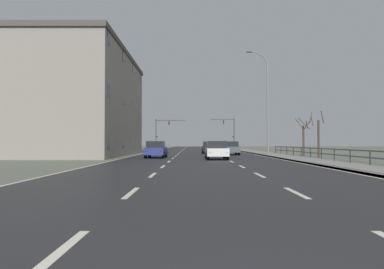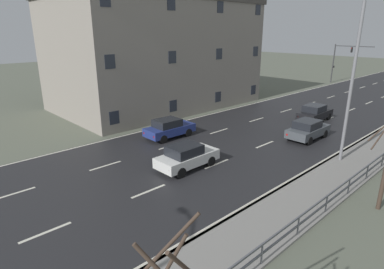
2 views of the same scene
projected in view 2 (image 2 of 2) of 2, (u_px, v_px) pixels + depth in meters
ground_plane at (319, 111)px, 34.75m from camera, size 160.00×160.00×0.12m
road_asphalt_strip at (361, 96)px, 42.55m from camera, size 14.00×120.00×0.03m
guardrail at (262, 250)px, 11.55m from camera, size 0.07×36.24×1.00m
street_lamp_midground at (351, 76)px, 19.57m from camera, size 2.37×0.24×11.40m
traffic_signal_left at (341, 57)px, 51.34m from camera, size 5.93×0.36×6.18m
car_near_right at (315, 113)px, 30.46m from camera, size 1.89×4.13×1.57m
car_far_right at (169, 128)px, 25.65m from camera, size 1.90×4.13×1.57m
car_near_left at (308, 129)px, 25.30m from camera, size 1.84×4.10×1.57m
car_mid_centre at (187, 156)px, 19.90m from camera, size 1.86×4.11×1.57m
brick_building at (157, 54)px, 35.73m from camera, size 13.25×21.87×11.57m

